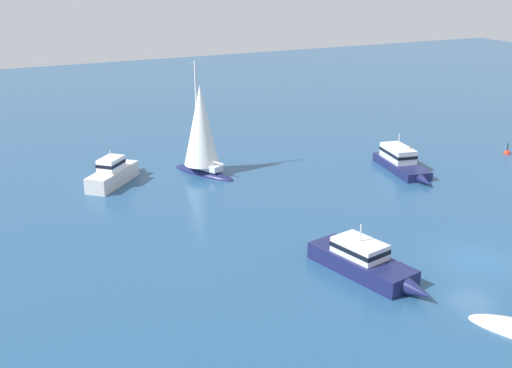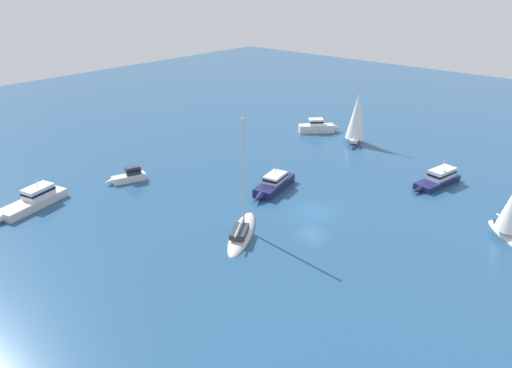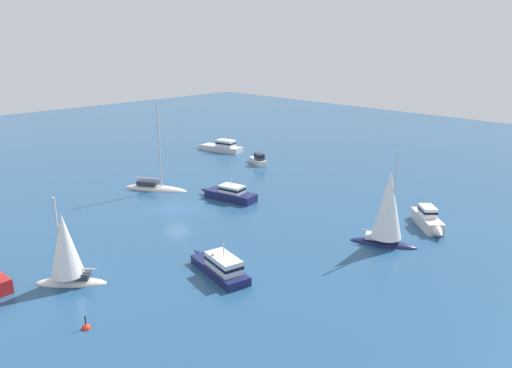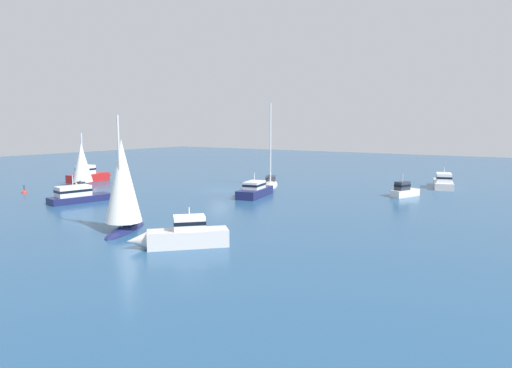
{
  "view_description": "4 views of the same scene",
  "coord_description": "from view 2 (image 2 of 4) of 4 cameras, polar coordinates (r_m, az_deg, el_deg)",
  "views": [
    {
      "loc": [
        -24.08,
        -22.03,
        14.87
      ],
      "look_at": [
        -8.61,
        8.86,
        2.9
      ],
      "focal_mm": 44.72,
      "sensor_mm": 36.0,
      "label": 1
    },
    {
      "loc": [
        21.53,
        -33.05,
        20.91
      ],
      "look_at": [
        -5.07,
        -2.64,
        2.42
      ],
      "focal_mm": 32.22,
      "sensor_mm": 36.0,
      "label": 2
    },
    {
      "loc": [
        28.8,
        40.32,
        17.49
      ],
      "look_at": [
        -7.87,
        4.0,
        1.95
      ],
      "focal_mm": 34.71,
      "sensor_mm": 36.0,
      "label": 3
    },
    {
      "loc": [
        -33.1,
        41.86,
        7.64
      ],
      "look_at": [
        -4.17,
        -1.62,
        0.85
      ],
      "focal_mm": 31.93,
      "sensor_mm": 36.0,
      "label": 4
    }
  ],
  "objects": [
    {
      "name": "launch",
      "position": [
        48.67,
        2.19,
        0.0
      ],
      "size": [
        3.16,
        7.41,
        2.57
      ],
      "rotation": [
        0.0,
        0.0,
        4.91
      ],
      "color": "#191E4C",
      "rests_on": "ground"
    },
    {
      "name": "cabin_cruiser",
      "position": [
        53.7,
        21.71,
        0.65
      ],
      "size": [
        3.14,
        7.5,
        2.73
      ],
      "rotation": [
        0.0,
        0.0,
        4.51
      ],
      "color": "#191E4C",
      "rests_on": "ground"
    },
    {
      "name": "motor_cruiser",
      "position": [
        52.61,
        -15.57,
        0.97
      ],
      "size": [
        2.46,
        4.51,
        2.5
      ],
      "rotation": [
        0.0,
        0.0,
        4.35
      ],
      "color": "silver",
      "rests_on": "ground"
    },
    {
      "name": "ground_plane",
      "position": [
        44.64,
        7.15,
        -3.55
      ],
      "size": [
        160.0,
        160.0,
        0.0
      ],
      "primitive_type": "plane",
      "color": "navy"
    },
    {
      "name": "ketch",
      "position": [
        40.71,
        -1.79,
        -6.02
      ],
      "size": [
        5.59,
        7.71,
        10.87
      ],
      "rotation": [
        0.0,
        0.0,
        2.11
      ],
      "color": "silver",
      "rests_on": "ground"
    },
    {
      "name": "sloop",
      "position": [
        63.25,
        12.35,
        7.68
      ],
      "size": [
        3.65,
        5.81,
        8.76
      ],
      "rotation": [
        0.0,
        0.0,
        2.0
      ],
      "color": "#191E4C",
      "rests_on": "ground"
    },
    {
      "name": "launch_1",
      "position": [
        50.15,
        -25.98,
        -1.83
      ],
      "size": [
        3.67,
        8.49,
        2.53
      ],
      "rotation": [
        0.0,
        0.0,
        4.96
      ],
      "color": "silver",
      "rests_on": "ground"
    },
    {
      "name": "motor_cruiser_1",
      "position": [
        67.72,
        7.8,
        7.05
      ],
      "size": [
        5.28,
        5.43,
        2.53
      ],
      "rotation": [
        0.0,
        0.0,
        0.81
      ],
      "color": "silver",
      "rests_on": "ground"
    }
  ]
}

